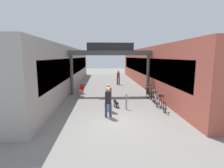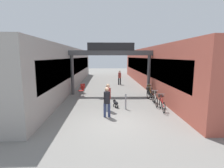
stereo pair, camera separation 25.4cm
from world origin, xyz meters
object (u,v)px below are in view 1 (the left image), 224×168
at_px(bicycle_black_third, 150,94).
at_px(cafe_chair_red_farther, 82,87).
at_px(dog_on_leash, 116,103).
at_px(cafe_chair_red_nearer, 81,90).
at_px(bollard_post_metal, 126,101).
at_px(pedestrian_carrying_crate, 118,77).
at_px(pedestrian_companion, 108,100).
at_px(bicycle_red_nearest, 162,103).
at_px(bicycle_silver_second, 155,99).
at_px(bicycle_orange_farthest, 149,91).
at_px(pedestrian_with_dog, 109,96).

bearing_deg(bicycle_black_third, cafe_chair_red_farther, 154.05).
distance_m(dog_on_leash, cafe_chair_red_nearer, 4.29).
height_order(bicycle_black_third, bollard_post_metal, bollard_post_metal).
bearing_deg(cafe_chair_red_farther, pedestrian_carrying_crate, 51.49).
bearing_deg(pedestrian_companion, cafe_chair_red_farther, 108.75).
bearing_deg(bicycle_red_nearest, pedestrian_carrying_crate, 100.43).
xyz_separation_m(bicycle_red_nearest, bicycle_black_third, (-0.07, 2.53, 0.00)).
xyz_separation_m(bicycle_silver_second, bicycle_orange_farthest, (0.30, 2.75, 0.00)).
relative_size(pedestrian_with_dog, bicycle_red_nearest, 1.00).
bearing_deg(bollard_post_metal, pedestrian_carrying_crate, 87.66).
distance_m(pedestrian_with_dog, cafe_chair_red_farther, 5.75).
bearing_deg(pedestrian_carrying_crate, bicycle_black_third, -76.65).
bearing_deg(bicycle_silver_second, dog_on_leash, -171.04).
xyz_separation_m(pedestrian_with_dog, cafe_chair_red_nearer, (-2.15, 4.15, -0.42)).
bearing_deg(bicycle_orange_farthest, bicycle_silver_second, -96.28).
distance_m(bicycle_red_nearest, bicycle_orange_farthest, 3.92).
xyz_separation_m(pedestrian_companion, cafe_chair_red_nearer, (-2.08, 5.24, -0.41)).
bearing_deg(cafe_chair_red_nearer, bollard_post_metal, -49.66).
relative_size(bicycle_silver_second, cafe_chair_red_nearer, 1.89).
bearing_deg(cafe_chair_red_farther, bollard_post_metal, -56.03).
bearing_deg(bicycle_red_nearest, cafe_chair_red_farther, 136.95).
bearing_deg(bicycle_orange_farthest, pedestrian_carrying_crate, 108.78).
bearing_deg(cafe_chair_red_nearer, pedestrian_carrying_crate, 57.92).
relative_size(pedestrian_companion, bicycle_red_nearest, 0.99).
height_order(bicycle_black_third, bicycle_orange_farthest, same).
height_order(pedestrian_with_dog, bicycle_red_nearest, pedestrian_with_dog).
relative_size(pedestrian_with_dog, pedestrian_companion, 1.00).
distance_m(pedestrian_carrying_crate, dog_on_leash, 9.29).
relative_size(bicycle_black_third, cafe_chair_red_farther, 1.89).
bearing_deg(bicycle_orange_farthest, cafe_chair_red_nearer, 178.26).
distance_m(pedestrian_carrying_crate, bollard_post_metal, 9.72).
relative_size(bicycle_red_nearest, bicycle_silver_second, 1.00).
bearing_deg(cafe_chair_red_farther, pedestrian_companion, -71.25).
relative_size(pedestrian_carrying_crate, bicycle_red_nearest, 1.00).
bearing_deg(pedestrian_with_dog, pedestrian_companion, -93.88).
distance_m(pedestrian_companion, pedestrian_carrying_crate, 11.21).
distance_m(bicycle_black_third, bollard_post_metal, 3.15).
bearing_deg(bicycle_black_third, pedestrian_carrying_crate, 103.35).
xyz_separation_m(pedestrian_with_dog, bollard_post_metal, (1.12, 0.30, -0.44)).
height_order(bicycle_black_third, cafe_chair_red_nearer, bicycle_black_third).
relative_size(dog_on_leash, cafe_chair_red_nearer, 0.75).
bearing_deg(bicycle_orange_farthest, bollard_post_metal, -123.63).
distance_m(dog_on_leash, bicycle_black_third, 3.31).
bearing_deg(bicycle_black_third, bicycle_orange_farthest, 77.99).
xyz_separation_m(bicycle_orange_farthest, cafe_chair_red_farther, (-5.80, 1.31, 0.10)).
xyz_separation_m(pedestrian_with_dog, dog_on_leash, (0.51, 0.79, -0.67)).
bearing_deg(pedestrian_with_dog, dog_on_leash, 57.28).
height_order(pedestrian_companion, pedestrian_carrying_crate, pedestrian_carrying_crate).
distance_m(dog_on_leash, bollard_post_metal, 0.82).
xyz_separation_m(pedestrian_companion, bicycle_red_nearest, (3.42, 1.16, -0.52)).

